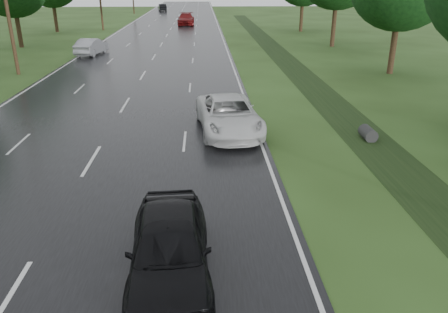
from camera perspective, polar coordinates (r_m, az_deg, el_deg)
ground at (r=10.96m, az=-26.67°, el=-17.01°), size 220.00×220.00×0.00m
road at (r=53.26m, az=-7.71°, el=15.00°), size 14.00×180.00×0.04m
edge_stripe_east at (r=53.13m, az=-0.18°, el=15.20°), size 0.12×180.00×0.01m
edge_stripe_west at (r=54.22m, az=-15.08°, el=14.61°), size 0.12×180.00×0.01m
center_line at (r=53.25m, az=-7.72°, el=15.02°), size 0.12×180.00×0.01m
drainage_ditch at (r=28.10m, az=12.18°, el=8.38°), size 2.20×120.00×0.56m
white_pickup at (r=19.76m, az=0.60°, el=5.45°), size 3.11×5.82×1.56m
dark_sedan at (r=10.26m, az=-7.14°, el=-11.64°), size 2.08×4.69×1.57m
silver_sedan at (r=42.87m, az=-16.94°, el=13.59°), size 2.30×4.69×1.48m
far_car_red at (r=69.15m, az=-4.99°, el=17.45°), size 2.41×5.88×1.70m
far_car_dark at (r=100.73m, az=-8.06°, el=18.71°), size 2.26×4.61×1.46m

